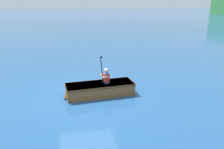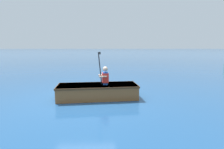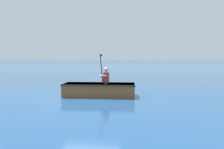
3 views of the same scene
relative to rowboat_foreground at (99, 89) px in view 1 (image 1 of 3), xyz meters
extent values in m
plane|color=navy|center=(-0.05, -0.51, -0.27)|extent=(300.00, 300.00, 0.00)
cube|color=brown|center=(0.00, 0.04, -0.03)|extent=(1.16, 2.77, 0.48)
cube|color=#482C16|center=(0.00, 0.04, 0.18)|extent=(1.20, 2.81, 0.06)
cube|color=#482C16|center=(0.00, 0.04, 0.17)|extent=(0.96, 2.38, 0.02)
cone|color=brown|center=(0.10, -1.25, -0.01)|extent=(0.35, 0.35, 0.44)
cube|color=brown|center=(-0.02, 0.24, 0.16)|extent=(0.90, 0.23, 0.03)
cube|color=#1E4CA5|center=(-0.03, 0.31, 0.43)|extent=(0.25, 0.18, 0.43)
cube|color=red|center=(-0.03, 0.31, 0.45)|extent=(0.31, 0.23, 0.32)
sphere|color=beige|center=(-0.03, 0.31, 0.75)|extent=(0.17, 0.17, 0.17)
cylinder|color=beige|center=(-0.17, 0.21, 0.51)|extent=(0.08, 0.26, 0.06)
cylinder|color=beige|center=(0.13, 0.23, 0.51)|extent=(0.08, 0.26, 0.06)
cylinder|color=#232328|center=(-0.01, 0.13, 0.78)|extent=(0.05, 0.14, 1.10)
cylinder|color=black|center=(-0.01, 0.13, 1.29)|extent=(0.05, 0.05, 0.08)
camera|label=1|loc=(8.17, -1.16, 3.28)|focal=35.00mm
camera|label=2|loc=(5.91, 0.30, 1.50)|focal=28.00mm
camera|label=3|loc=(8.13, 1.85, 1.16)|focal=35.00mm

